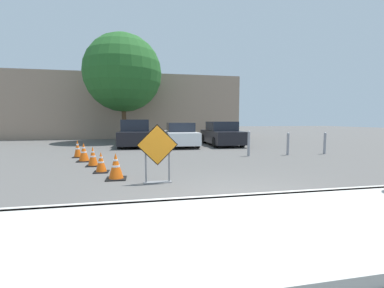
{
  "coord_description": "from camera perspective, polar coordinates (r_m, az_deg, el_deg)",
  "views": [
    {
      "loc": [
        -1.91,
        -4.48,
        1.55
      ],
      "look_at": [
        0.25,
        6.33,
        0.53
      ],
      "focal_mm": 24.0,
      "sensor_mm": 36.0,
      "label": 1
    }
  ],
  "objects": [
    {
      "name": "road_closed_sign",
      "position": [
        6.36,
        -7.69,
        -1.45
      ],
      "size": [
        1.02,
        0.2,
        1.46
      ],
      "color": "black",
      "rests_on": "ground_plane"
    },
    {
      "name": "traffic_cone_second",
      "position": [
        8.14,
        -19.57,
        -3.88
      ],
      "size": [
        0.43,
        0.43,
        0.62
      ],
      "color": "black",
      "rests_on": "ground_plane"
    },
    {
      "name": "parked_car_nearest",
      "position": [
        15.79,
        -12.4,
        2.13
      ],
      "size": [
        1.96,
        4.09,
        1.59
      ],
      "rotation": [
        0.0,
        0.0,
        3.11
      ],
      "color": "black",
      "rests_on": "ground_plane"
    },
    {
      "name": "parked_car_second",
      "position": [
        15.49,
        -2.58,
        1.97
      ],
      "size": [
        1.9,
        4.22,
        1.4
      ],
      "rotation": [
        0.0,
        0.0,
        3.11
      ],
      "color": "white",
      "rests_on": "ground_plane"
    },
    {
      "name": "ground_plane",
      "position": [
        14.69,
        -3.79,
        -0.78
      ],
      "size": [
        96.0,
        96.0,
        0.0
      ],
      "primitive_type": "plane",
      "color": "#565451"
    },
    {
      "name": "sidewalk_strip",
      "position": [
        3.99,
        19.17,
        -16.86
      ],
      "size": [
        30.39,
        2.62,
        0.14
      ],
      "color": "beige",
      "rests_on": "ground_plane"
    },
    {
      "name": "traffic_cone_nearest",
      "position": [
        7.07,
        -16.57,
        -4.83
      ],
      "size": [
        0.52,
        0.52,
        0.69
      ],
      "color": "black",
      "rests_on": "ground_plane"
    },
    {
      "name": "traffic_cone_fifth",
      "position": [
        11.72,
        -24.08,
        -0.98
      ],
      "size": [
        0.39,
        0.39,
        0.75
      ],
      "color": "black",
      "rests_on": "ground_plane"
    },
    {
      "name": "curb_lip",
      "position": [
        5.09,
        11.52,
        -11.76
      ],
      "size": [
        30.39,
        0.2,
        0.14
      ],
      "color": "beige",
      "rests_on": "ground_plane"
    },
    {
      "name": "building_facade_backdrop",
      "position": [
        24.73,
        -15.12,
        7.87
      ],
      "size": [
        20.77,
        5.0,
        5.48
      ],
      "color": "gray",
      "rests_on": "ground_plane"
    },
    {
      "name": "bollard_second",
      "position": [
        12.23,
        20.55,
        0.17
      ],
      "size": [
        0.12,
        0.12,
        1.01
      ],
      "color": "gray",
      "rests_on": "ground_plane"
    },
    {
      "name": "bollard_nearest",
      "position": [
        11.35,
        12.5,
        0.24
      ],
      "size": [
        0.12,
        0.12,
        1.1
      ],
      "color": "gray",
      "rests_on": "ground_plane"
    },
    {
      "name": "traffic_cone_third",
      "position": [
        9.33,
        -21.17,
        -2.63
      ],
      "size": [
        0.44,
        0.44,
        0.67
      ],
      "color": "black",
      "rests_on": "ground_plane"
    },
    {
      "name": "traffic_cone_fourth",
      "position": [
        10.51,
        -22.92,
        -1.73
      ],
      "size": [
        0.5,
        0.5,
        0.71
      ],
      "color": "black",
      "rests_on": "ground_plane"
    },
    {
      "name": "street_tree_behind_lot",
      "position": [
        19.8,
        -15.1,
        14.96
      ],
      "size": [
        5.54,
        5.54,
        7.71
      ],
      "color": "#513823",
      "rests_on": "ground_plane"
    },
    {
      "name": "bollard_third",
      "position": [
        13.31,
        27.41,
        0.29
      ],
      "size": [
        0.12,
        0.12,
        1.0
      ],
      "color": "gray",
      "rests_on": "ground_plane"
    },
    {
      "name": "parked_car_third",
      "position": [
        16.24,
        6.63,
        2.17
      ],
      "size": [
        1.91,
        4.39,
        1.47
      ],
      "rotation": [
        0.0,
        0.0,
        3.13
      ],
      "color": "black",
      "rests_on": "ground_plane"
    }
  ]
}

